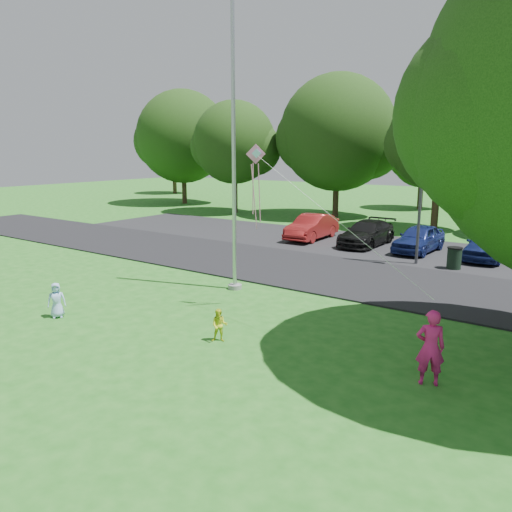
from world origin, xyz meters
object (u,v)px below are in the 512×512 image
Objects in this scene: street_lamp at (428,176)px; child_yellow at (219,325)px; child_blue at (57,300)px; kite at (259,171)px; flagpole at (234,173)px; trash_can at (454,259)px; woman at (430,348)px.

street_lamp is 7.21× the size of child_yellow.
kite reaches higher than child_blue.
flagpole is 10.23× the size of trash_can.
street_lamp reaches higher than trash_can.
street_lamp reaches higher than kite.
woman is at bearing -24.59° from child_yellow.
woman is (3.64, -11.23, -3.02)m from street_lamp.
kite reaches higher than child_yellow.
street_lamp is (4.38, 7.68, -0.31)m from flagpole.
flagpole is 2.67m from kite.
street_lamp is at bearing 60.28° from flagpole.
child_blue is at bearing -113.44° from flagpole.
flagpole is 7.10m from child_blue.
woman is 0.27× the size of kite.
child_blue is (-10.45, -2.05, -0.30)m from woman.
child_blue is at bearing -163.13° from kite.
woman reaches higher than trash_can.
trash_can is 10.57m from kite.
flagpole reaches higher than kite.
kite is (-3.57, -9.18, 3.84)m from trash_can.
flagpole is 9.33× the size of child_blue.
woman reaches higher than child_blue.
kite reaches higher than woman.
child_blue is (-6.81, -13.28, -3.32)m from street_lamp.
flagpole is 10.21m from trash_can.
street_lamp is 6.56× the size of trash_can.
child_blue is 0.17× the size of kite.
woman is 1.56× the size of child_blue.
trash_can is at bearing 53.08° from flagpole.
flagpole reaches higher than child_blue.
flagpole reaches higher than street_lamp.
child_blue is (-5.22, -1.34, 0.09)m from child_yellow.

